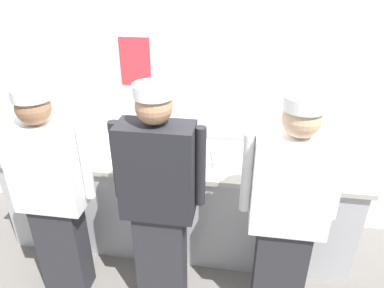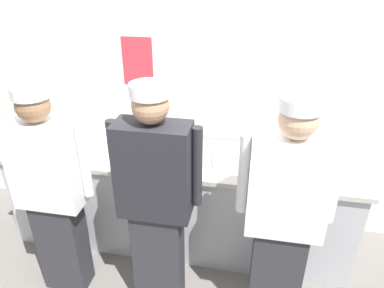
{
  "view_description": "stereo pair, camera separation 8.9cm",
  "coord_description": "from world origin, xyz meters",
  "px_view_note": "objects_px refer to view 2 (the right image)",
  "views": [
    {
      "loc": [
        0.52,
        -2.18,
        2.37
      ],
      "look_at": [
        0.13,
        0.35,
        1.05
      ],
      "focal_mm": 32.95,
      "sensor_mm": 36.0,
      "label": 1
    },
    {
      "loc": [
        0.6,
        -2.17,
        2.37
      ],
      "look_at": [
        0.13,
        0.35,
        1.05
      ],
      "focal_mm": 32.95,
      "sensor_mm": 36.0,
      "label": 2
    }
  ],
  "objects_px": {
    "squeeze_bottle_primary": "(316,147)",
    "ramekin_green_sauce": "(54,136)",
    "plate_stack_rear": "(306,173)",
    "chef_far_right": "(284,216)",
    "chef_near_left": "(52,191)",
    "plate_stack_front": "(181,155)",
    "mixing_bowl_steel": "(90,143)",
    "squeeze_bottle_secondary": "(139,139)",
    "chef_center": "(155,199)",
    "ramekin_orange_sauce": "(267,171)",
    "deli_cup": "(137,137)",
    "ramekin_red_sauce": "(160,142)",
    "sheet_tray": "(236,158)",
    "chefs_knife": "(141,157)"
  },
  "relations": [
    {
      "from": "plate_stack_rear",
      "to": "ramekin_red_sauce",
      "type": "height_order",
      "value": "plate_stack_rear"
    },
    {
      "from": "chef_far_right",
      "to": "chefs_knife",
      "type": "xyz_separation_m",
      "value": [
        -1.14,
        0.58,
        -0.01
      ]
    },
    {
      "from": "ramekin_red_sauce",
      "to": "deli_cup",
      "type": "relative_size",
      "value": 0.87
    },
    {
      "from": "mixing_bowl_steel",
      "to": "ramekin_red_sauce",
      "type": "relative_size",
      "value": 4.35
    },
    {
      "from": "plate_stack_front",
      "to": "chefs_knife",
      "type": "distance_m",
      "value": 0.33
    },
    {
      "from": "mixing_bowl_steel",
      "to": "squeeze_bottle_secondary",
      "type": "distance_m",
      "value": 0.43
    },
    {
      "from": "squeeze_bottle_primary",
      "to": "chef_center",
      "type": "bearing_deg",
      "value": -143.12
    },
    {
      "from": "plate_stack_front",
      "to": "mixing_bowl_steel",
      "type": "distance_m",
      "value": 0.81
    },
    {
      "from": "plate_stack_rear",
      "to": "chef_far_right",
      "type": "bearing_deg",
      "value": -109.24
    },
    {
      "from": "ramekin_red_sauce",
      "to": "chef_far_right",
      "type": "bearing_deg",
      "value": -38.8
    },
    {
      "from": "sheet_tray",
      "to": "chef_center",
      "type": "bearing_deg",
      "value": -125.09
    },
    {
      "from": "plate_stack_rear",
      "to": "squeeze_bottle_secondary",
      "type": "relative_size",
      "value": 1.04
    },
    {
      "from": "squeeze_bottle_primary",
      "to": "ramekin_green_sauce",
      "type": "height_order",
      "value": "squeeze_bottle_primary"
    },
    {
      "from": "chef_near_left",
      "to": "ramekin_orange_sauce",
      "type": "height_order",
      "value": "chef_near_left"
    },
    {
      "from": "ramekin_red_sauce",
      "to": "plate_stack_front",
      "type": "bearing_deg",
      "value": -40.22
    },
    {
      "from": "chef_far_right",
      "to": "mixing_bowl_steel",
      "type": "distance_m",
      "value": 1.74
    },
    {
      "from": "chef_near_left",
      "to": "sheet_tray",
      "type": "distance_m",
      "value": 1.45
    },
    {
      "from": "plate_stack_front",
      "to": "ramekin_red_sauce",
      "type": "xyz_separation_m",
      "value": [
        -0.24,
        0.2,
        0.0
      ]
    },
    {
      "from": "sheet_tray",
      "to": "squeeze_bottle_secondary",
      "type": "bearing_deg",
      "value": 178.02
    },
    {
      "from": "ramekin_green_sauce",
      "to": "deli_cup",
      "type": "relative_size",
      "value": 0.78
    },
    {
      "from": "sheet_tray",
      "to": "chefs_knife",
      "type": "relative_size",
      "value": 1.48
    },
    {
      "from": "plate_stack_rear",
      "to": "squeeze_bottle_secondary",
      "type": "height_order",
      "value": "squeeze_bottle_secondary"
    },
    {
      "from": "chef_center",
      "to": "ramekin_red_sauce",
      "type": "xyz_separation_m",
      "value": [
        -0.2,
        0.84,
        -0.0
      ]
    },
    {
      "from": "sheet_tray",
      "to": "ramekin_orange_sauce",
      "type": "xyz_separation_m",
      "value": [
        0.25,
        -0.18,
        0.01
      ]
    },
    {
      "from": "ramekin_green_sauce",
      "to": "deli_cup",
      "type": "distance_m",
      "value": 0.8
    },
    {
      "from": "chef_far_right",
      "to": "squeeze_bottle_secondary",
      "type": "relative_size",
      "value": 8.86
    },
    {
      "from": "mixing_bowl_steel",
      "to": "ramekin_green_sauce",
      "type": "distance_m",
      "value": 0.46
    },
    {
      "from": "sheet_tray",
      "to": "ramekin_orange_sauce",
      "type": "distance_m",
      "value": 0.31
    },
    {
      "from": "chef_center",
      "to": "squeeze_bottle_secondary",
      "type": "xyz_separation_m",
      "value": [
        -0.35,
        0.73,
        0.06
      ]
    },
    {
      "from": "mixing_bowl_steel",
      "to": "ramekin_red_sauce",
      "type": "xyz_separation_m",
      "value": [
        0.57,
        0.21,
        -0.04
      ]
    },
    {
      "from": "plate_stack_front",
      "to": "ramekin_green_sauce",
      "type": "xyz_separation_m",
      "value": [
        -1.24,
        0.14,
        -0.0
      ]
    },
    {
      "from": "squeeze_bottle_primary",
      "to": "ramekin_orange_sauce",
      "type": "bearing_deg",
      "value": -140.27
    },
    {
      "from": "ramekin_orange_sauce",
      "to": "ramekin_green_sauce",
      "type": "bearing_deg",
      "value": 172.49
    },
    {
      "from": "chef_center",
      "to": "plate_stack_rear",
      "type": "bearing_deg",
      "value": 26.73
    },
    {
      "from": "squeeze_bottle_primary",
      "to": "ramekin_red_sauce",
      "type": "bearing_deg",
      "value": -179.69
    },
    {
      "from": "chef_far_right",
      "to": "ramekin_red_sauce",
      "type": "height_order",
      "value": "chef_far_right"
    },
    {
      "from": "chef_center",
      "to": "ramekin_orange_sauce",
      "type": "distance_m",
      "value": 0.91
    },
    {
      "from": "squeeze_bottle_primary",
      "to": "ramekin_red_sauce",
      "type": "relative_size",
      "value": 2.22
    },
    {
      "from": "chef_far_right",
      "to": "ramekin_green_sauce",
      "type": "xyz_separation_m",
      "value": [
        -2.05,
        0.79,
        0.01
      ]
    },
    {
      "from": "sheet_tray",
      "to": "deli_cup",
      "type": "bearing_deg",
      "value": 170.79
    },
    {
      "from": "chef_center",
      "to": "squeeze_bottle_primary",
      "type": "xyz_separation_m",
      "value": [
        1.14,
        0.85,
        0.07
      ]
    },
    {
      "from": "chef_near_left",
      "to": "plate_stack_front",
      "type": "xyz_separation_m",
      "value": [
        0.81,
        0.64,
        0.03
      ]
    },
    {
      "from": "plate_stack_front",
      "to": "ramekin_red_sauce",
      "type": "height_order",
      "value": "same"
    },
    {
      "from": "plate_stack_front",
      "to": "squeeze_bottle_secondary",
      "type": "bearing_deg",
      "value": 167.02
    },
    {
      "from": "chef_center",
      "to": "sheet_tray",
      "type": "height_order",
      "value": "chef_center"
    },
    {
      "from": "ramekin_red_sauce",
      "to": "ramekin_orange_sauce",
      "type": "bearing_deg",
      "value": -18.48
    },
    {
      "from": "sheet_tray",
      "to": "ramekin_green_sauce",
      "type": "relative_size",
      "value": 4.98
    },
    {
      "from": "ramekin_red_sauce",
      "to": "ramekin_green_sauce",
      "type": "distance_m",
      "value": 1.0
    },
    {
      "from": "chef_far_right",
      "to": "squeeze_bottle_primary",
      "type": "bearing_deg",
      "value": 71.56
    },
    {
      "from": "plate_stack_front",
      "to": "deli_cup",
      "type": "distance_m",
      "value": 0.49
    }
  ]
}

